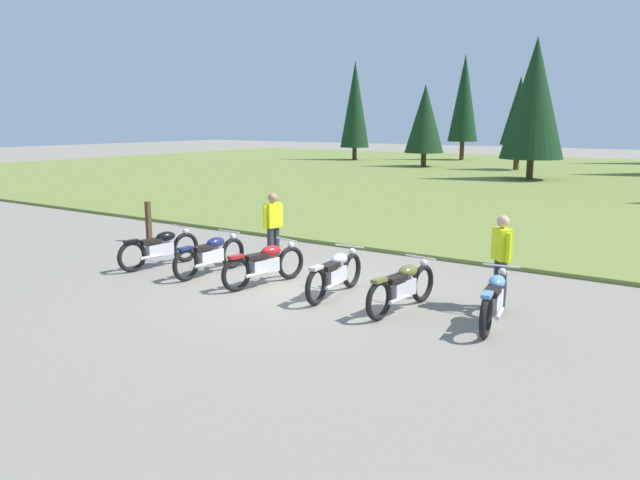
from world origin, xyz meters
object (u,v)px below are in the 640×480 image
object	(u,v)px
motorcycle_navy	(211,255)
rider_in_hivis_vest	(501,256)
motorcycle_red	(265,264)
motorcycle_black	(160,248)
rider_checking_bike	(273,224)
trail_marker_post	(148,221)
motorcycle_olive	(402,286)
motorcycle_sky_blue	(494,299)
motorcycle_silver	(335,273)

from	to	relation	value
motorcycle_navy	rider_in_hivis_vest	xyz separation A→B (m)	(5.97, 1.11, 0.51)
motorcycle_navy	motorcycle_red	bearing A→B (deg)	-0.71
motorcycle_black	rider_in_hivis_vest	distance (m)	7.55
rider_checking_bike	trail_marker_post	distance (m)	4.66
motorcycle_olive	motorcycle_sky_blue	distance (m)	1.59
motorcycle_black	rider_checking_bike	size ratio (longest dim) A/B	1.25
motorcycle_silver	motorcycle_black	bearing A→B (deg)	-176.72
motorcycle_black	motorcycle_olive	size ratio (longest dim) A/B	1.00
motorcycle_navy	motorcycle_silver	world-z (taller)	same
trail_marker_post	rider_checking_bike	bearing A→B (deg)	-3.59
motorcycle_silver	motorcycle_olive	distance (m)	1.49
rider_checking_bike	rider_in_hivis_vest	xyz separation A→B (m)	(5.41, -0.36, 0.00)
motorcycle_sky_blue	motorcycle_navy	bearing A→B (deg)	-178.46
rider_in_hivis_vest	trail_marker_post	bearing A→B (deg)	176.32
motorcycle_black	rider_checking_bike	distance (m)	2.62
motorcycle_silver	motorcycle_sky_blue	distance (m)	3.07
motorcycle_black	rider_in_hivis_vest	xyz separation A→B (m)	(7.42, 1.25, 0.51)
motorcycle_red	rider_checking_bike	size ratio (longest dim) A/B	1.24
motorcycle_red	trail_marker_post	xyz separation A→B (m)	(-5.61, 1.78, 0.11)
rider_checking_bike	motorcycle_navy	bearing A→B (deg)	-110.94
motorcycle_red	motorcycle_olive	xyz separation A→B (m)	(3.09, 0.02, 0.00)
motorcycle_black	rider_checking_bike	xyz separation A→B (m)	(2.02, 1.60, 0.51)
motorcycle_navy	motorcycle_olive	bearing A→B (deg)	0.04
motorcycle_black	motorcycle_silver	world-z (taller)	same
motorcycle_red	trail_marker_post	world-z (taller)	trail_marker_post
motorcycle_olive	rider_in_hivis_vest	size ratio (longest dim) A/B	1.26
motorcycle_silver	trail_marker_post	world-z (taller)	trail_marker_post
motorcycle_navy	motorcycle_olive	distance (m)	4.62
trail_marker_post	motorcycle_sky_blue	bearing A→B (deg)	-8.79
motorcycle_olive	rider_in_hivis_vest	distance (m)	1.82
motorcycle_black	rider_in_hivis_vest	size ratio (longest dim) A/B	1.25
motorcycle_navy	motorcycle_sky_blue	bearing A→B (deg)	1.54
motorcycle_olive	trail_marker_post	world-z (taller)	trail_marker_post
motorcycle_sky_blue	rider_checking_bike	world-z (taller)	rider_checking_bike
motorcycle_sky_blue	motorcycle_olive	bearing A→B (deg)	-174.09
motorcycle_sky_blue	rider_checking_bike	xyz separation A→B (m)	(-5.64, 1.30, 0.51)
motorcycle_navy	motorcycle_sky_blue	world-z (taller)	same
motorcycle_silver	rider_checking_bike	size ratio (longest dim) A/B	1.26
motorcycle_olive	rider_checking_bike	xyz separation A→B (m)	(-4.06, 1.46, 0.51)
motorcycle_black	trail_marker_post	bearing A→B (deg)	144.19
motorcycle_sky_blue	motorcycle_black	bearing A→B (deg)	-177.74
motorcycle_red	rider_checking_bike	bearing A→B (deg)	123.23
motorcycle_navy	motorcycle_silver	distance (m)	3.14
rider_in_hivis_vest	motorcycle_red	bearing A→B (deg)	-165.71
motorcycle_olive	rider_in_hivis_vest	bearing A→B (deg)	39.35
motorcycle_silver	rider_in_hivis_vest	xyz separation A→B (m)	(2.83, 0.98, 0.51)
motorcycle_navy	motorcycle_black	bearing A→B (deg)	-174.71
motorcycle_red	motorcycle_sky_blue	bearing A→B (deg)	2.28
motorcycle_olive	rider_in_hivis_vest	xyz separation A→B (m)	(1.35, 1.11, 0.51)
motorcycle_silver	rider_in_hivis_vest	size ratio (longest dim) A/B	1.26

